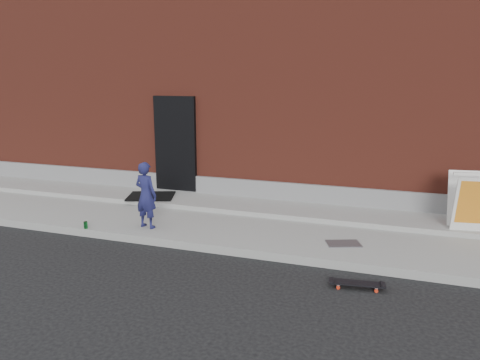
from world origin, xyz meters
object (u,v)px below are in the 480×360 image
at_px(skateboard, 357,284).
at_px(soda_can, 86,225).
at_px(child, 146,195).
at_px(pizza_sign, 470,201).

height_order(skateboard, soda_can, soda_can).
xyz_separation_m(child, skateboard, (4.03, -1.07, -0.72)).
bearing_deg(pizza_sign, child, -164.92).
xyz_separation_m(child, pizza_sign, (5.73, 1.54, -0.01)).
bearing_deg(pizza_sign, soda_can, -163.64).
bearing_deg(skateboard, soda_can, 173.05).
height_order(child, pizza_sign, child).
bearing_deg(soda_can, child, 22.92).
bearing_deg(child, pizza_sign, -154.58).
distance_m(child, pizza_sign, 5.94).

